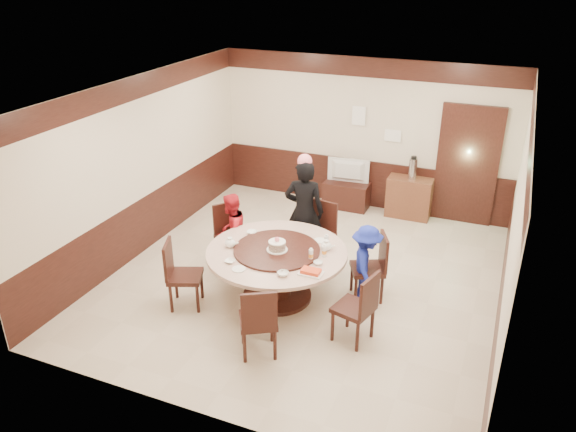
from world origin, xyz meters
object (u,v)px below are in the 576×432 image
at_px(person_blue, 366,264).
at_px(thermos, 413,169).
at_px(person_standing, 304,212).
at_px(shrimp_platter, 311,272).
at_px(television, 348,171).
at_px(banquet_table, 277,264).
at_px(side_cabinet, 409,198).
at_px(person_red, 231,231).
at_px(tv_stand, 346,195).
at_px(birthday_cake, 277,246).

relative_size(person_blue, thermos, 2.99).
xyz_separation_m(person_standing, shrimp_platter, (0.69, -1.55, -0.06)).
distance_m(television, thermos, 1.22).
bearing_deg(shrimp_platter, banquet_table, 148.24).
bearing_deg(banquet_table, side_cabinet, 71.40).
xyz_separation_m(person_blue, television, (-1.18, 2.98, 0.16)).
relative_size(person_red, shrimp_platter, 3.99).
height_order(banquet_table, television, television).
bearing_deg(person_standing, person_red, 20.48).
bearing_deg(banquet_table, person_standing, 92.17).
bearing_deg(person_standing, tv_stand, -101.87).
xyz_separation_m(person_blue, tv_stand, (-1.18, 2.98, -0.32)).
distance_m(tv_stand, side_cabinet, 1.19).
bearing_deg(side_cabinet, shrimp_platter, -97.59).
xyz_separation_m(birthday_cake, thermos, (1.15, 3.46, 0.09)).
bearing_deg(side_cabinet, tv_stand, -178.55).
relative_size(person_standing, tv_stand, 1.97).
relative_size(person_standing, thermos, 4.42).
height_order(banquet_table, tv_stand, banquet_table).
bearing_deg(person_red, banquet_table, 67.94).
xyz_separation_m(birthday_cake, shrimp_platter, (0.63, -0.37, -0.07)).
xyz_separation_m(person_standing, side_cabinet, (1.20, 2.27, -0.46)).
bearing_deg(thermos, person_red, -127.04).
bearing_deg(television, tv_stand, -5.37).
distance_m(shrimp_platter, television, 3.86).
bearing_deg(side_cabinet, person_standing, -117.76).
xyz_separation_m(person_red, person_blue, (2.15, -0.14, -0.03)).
bearing_deg(birthday_cake, person_red, 150.03).
height_order(banquet_table, thermos, thermos).
bearing_deg(television, banquet_table, 85.15).
xyz_separation_m(person_red, birthday_cake, (1.02, -0.59, 0.25)).
height_order(person_standing, side_cabinet, person_standing).
relative_size(person_blue, shrimp_platter, 3.79).
bearing_deg(thermos, birthday_cake, -108.39).
bearing_deg(birthday_cake, shrimp_platter, -30.44).
bearing_deg(person_standing, shrimp_platter, 102.36).
bearing_deg(person_standing, person_blue, 136.83).
distance_m(birthday_cake, tv_stand, 3.48).
bearing_deg(banquet_table, shrimp_platter, -31.76).
bearing_deg(birthday_cake, thermos, 71.61).
bearing_deg(birthday_cake, banquet_table, 120.50).
distance_m(person_red, television, 3.00).
bearing_deg(television, thermos, 176.07).
relative_size(person_standing, television, 2.12).
relative_size(person_red, side_cabinet, 1.50).
relative_size(person_blue, birthday_cake, 3.92).
distance_m(person_blue, thermos, 3.03).
relative_size(person_standing, person_blue, 1.48).
relative_size(banquet_table, thermos, 5.09).
relative_size(person_red, tv_stand, 1.41).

